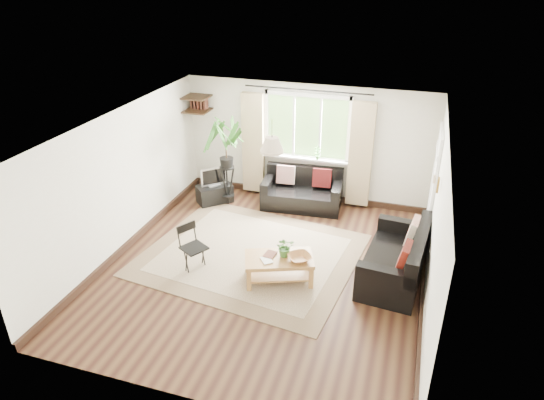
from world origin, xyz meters
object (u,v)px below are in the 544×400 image
(coffee_table, at_px, (279,269))
(palm_stand, at_px, (227,164))
(folding_chair, at_px, (194,249))
(tv_stand, at_px, (215,194))
(sofa_right, at_px, (395,255))
(sofa_back, at_px, (302,190))

(coffee_table, distance_m, palm_stand, 2.92)
(palm_stand, xyz_separation_m, folding_chair, (0.36, -2.33, -0.51))
(coffee_table, bearing_deg, tv_stand, 132.58)
(sofa_right, xyz_separation_m, palm_stand, (-3.44, 1.60, 0.49))
(sofa_back, relative_size, folding_chair, 2.06)
(coffee_table, height_order, palm_stand, palm_stand)
(tv_stand, relative_size, palm_stand, 0.39)
(sofa_right, xyz_separation_m, folding_chair, (-3.08, -0.73, -0.02))
(tv_stand, bearing_deg, sofa_back, -33.37)
(sofa_back, distance_m, palm_stand, 1.59)
(coffee_table, relative_size, folding_chair, 1.37)
(sofa_back, relative_size, coffee_table, 1.50)
(tv_stand, relative_size, folding_chair, 0.92)
(sofa_right, relative_size, folding_chair, 2.26)
(sofa_right, xyz_separation_m, tv_stand, (-3.74, 1.59, -0.22))
(folding_chair, bearing_deg, palm_stand, 38.79)
(sofa_back, xyz_separation_m, tv_stand, (-1.77, -0.33, -0.18))
(sofa_right, bearing_deg, tv_stand, -107.24)
(coffee_table, height_order, tv_stand, coffee_table)
(sofa_back, height_order, folding_chair, folding_chair)
(tv_stand, distance_m, folding_chair, 2.42)
(sofa_right, height_order, tv_stand, sofa_right)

